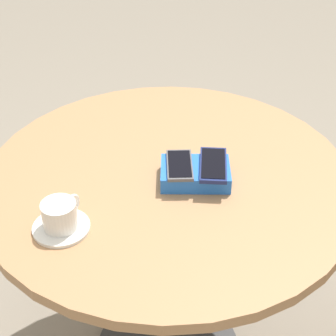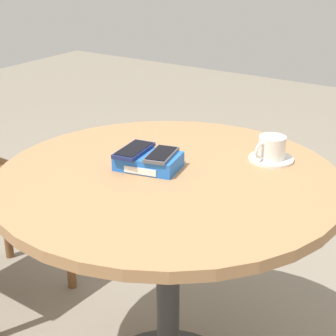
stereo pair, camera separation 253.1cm
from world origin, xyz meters
name	(u,v)px [view 2 (the right image)]	position (x,y,z in m)	size (l,w,h in m)	color
round_table	(168,219)	(0.00, 0.00, 0.59)	(0.95, 0.95, 0.73)	#2D2D2D
phone_box	(148,161)	(-0.07, 0.01, 0.75)	(0.19, 0.15, 0.04)	blue
phone_navy	(134,150)	(-0.12, 0.00, 0.78)	(0.09, 0.15, 0.01)	navy
phone_gray	(161,154)	(-0.03, 0.02, 0.78)	(0.09, 0.14, 0.01)	#515156
saucer	(271,159)	(0.19, 0.25, 0.73)	(0.13, 0.13, 0.01)	silver
coffee_cup	(271,147)	(0.19, 0.25, 0.77)	(0.08, 0.11, 0.07)	silver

